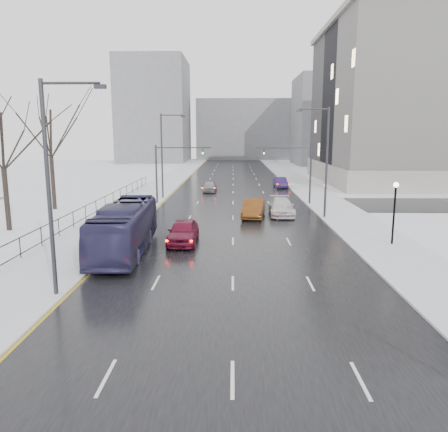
# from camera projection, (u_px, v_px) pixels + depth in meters

# --- Properties ---
(road) EXTENTS (16.00, 150.00, 0.04)m
(road) POSITION_uv_depth(u_px,v_px,m) (233.00, 191.00, 59.90)
(road) COLOR black
(road) RESTS_ON ground
(cross_road) EXTENTS (130.00, 10.00, 0.04)m
(cross_road) POSITION_uv_depth(u_px,v_px,m) (233.00, 204.00, 48.11)
(cross_road) COLOR black
(cross_road) RESTS_ON ground
(sidewalk_left) EXTENTS (5.00, 150.00, 0.16)m
(sidewalk_left) POSITION_uv_depth(u_px,v_px,m) (157.00, 190.00, 60.10)
(sidewalk_left) COLOR silver
(sidewalk_left) RESTS_ON ground
(sidewalk_right) EXTENTS (5.00, 150.00, 0.16)m
(sidewalk_right) POSITION_uv_depth(u_px,v_px,m) (310.00, 190.00, 59.67)
(sidewalk_right) COLOR silver
(sidewalk_right) RESTS_ON ground
(park_strip) EXTENTS (14.00, 150.00, 0.12)m
(park_strip) POSITION_uv_depth(u_px,v_px,m) (89.00, 190.00, 60.30)
(park_strip) COLOR white
(park_strip) RESTS_ON ground
(tree_park_d) EXTENTS (8.75, 8.75, 12.50)m
(tree_park_d) POSITION_uv_depth(u_px,v_px,m) (10.00, 231.00, 34.72)
(tree_park_d) COLOR black
(tree_park_d) RESTS_ON ground
(tree_park_e) EXTENTS (9.45, 9.45, 13.50)m
(tree_park_e) POSITION_uv_depth(u_px,v_px,m) (55.00, 210.00, 44.55)
(tree_park_e) COLOR black
(tree_park_e) RESTS_ON ground
(iron_fence) EXTENTS (0.06, 70.00, 1.30)m
(iron_fence) POSITION_uv_depth(u_px,v_px,m) (47.00, 232.00, 30.52)
(iron_fence) COLOR black
(iron_fence) RESTS_ON sidewalk_left
(streetlight_r_mid) EXTENTS (2.95, 0.25, 10.00)m
(streetlight_r_mid) POSITION_uv_depth(u_px,v_px,m) (324.00, 157.00, 39.05)
(streetlight_r_mid) COLOR #2D2D33
(streetlight_r_mid) RESTS_ON ground
(streetlight_l_near) EXTENTS (2.95, 0.25, 10.00)m
(streetlight_l_near) POSITION_uv_depth(u_px,v_px,m) (53.00, 179.00, 19.73)
(streetlight_l_near) COLOR #2D2D33
(streetlight_l_near) RESTS_ON ground
(streetlight_l_far) EXTENTS (2.95, 0.25, 10.00)m
(streetlight_l_far) POSITION_uv_depth(u_px,v_px,m) (164.00, 152.00, 51.17)
(streetlight_l_far) COLOR #2D2D33
(streetlight_l_far) RESTS_ON ground
(lamppost_r_mid) EXTENTS (0.36, 0.36, 4.28)m
(lamppost_r_mid) POSITION_uv_depth(u_px,v_px,m) (395.00, 204.00, 29.65)
(lamppost_r_mid) COLOR black
(lamppost_r_mid) RESTS_ON sidewalk_right
(mast_signal_right) EXTENTS (6.10, 0.33, 6.50)m
(mast_signal_right) POSITION_uv_depth(u_px,v_px,m) (301.00, 167.00, 47.20)
(mast_signal_right) COLOR #2D2D33
(mast_signal_right) RESTS_ON ground
(mast_signal_left) EXTENTS (6.10, 0.33, 6.50)m
(mast_signal_left) POSITION_uv_depth(u_px,v_px,m) (166.00, 167.00, 47.50)
(mast_signal_left) COLOR #2D2D33
(mast_signal_left) RESTS_ON ground
(no_uturn_sign) EXTENTS (0.60, 0.06, 2.70)m
(no_uturn_sign) POSITION_uv_depth(u_px,v_px,m) (325.00, 188.00, 43.57)
(no_uturn_sign) COLOR #2D2D33
(no_uturn_sign) RESTS_ON sidewalk_right
(bldg_far_right) EXTENTS (24.00, 20.00, 22.00)m
(bldg_far_right) POSITION_uv_depth(u_px,v_px,m) (343.00, 121.00, 111.35)
(bldg_far_right) COLOR slate
(bldg_far_right) RESTS_ON ground
(bldg_far_left) EXTENTS (18.00, 22.00, 28.00)m
(bldg_far_left) POSITION_uv_depth(u_px,v_px,m) (155.00, 111.00, 121.65)
(bldg_far_left) COLOR slate
(bldg_far_left) RESTS_ON ground
(bldg_far_center) EXTENTS (30.00, 18.00, 18.00)m
(bldg_far_center) POSITION_uv_depth(u_px,v_px,m) (246.00, 130.00, 136.78)
(bldg_far_center) COLOR slate
(bldg_far_center) RESTS_ON ground
(bus) EXTENTS (3.26, 11.55, 3.18)m
(bus) POSITION_uv_depth(u_px,v_px,m) (125.00, 228.00, 28.30)
(bus) COLOR #2B284D
(bus) RESTS_ON road
(sedan_center_near) EXTENTS (2.02, 4.97, 1.69)m
(sedan_center_near) POSITION_uv_depth(u_px,v_px,m) (183.00, 232.00, 30.65)
(sedan_center_near) COLOR maroon
(sedan_center_near) RESTS_ON road
(sedan_right_near) EXTENTS (2.52, 5.41, 1.72)m
(sedan_right_near) POSITION_uv_depth(u_px,v_px,m) (254.00, 208.00, 40.20)
(sedan_right_near) COLOR #643511
(sedan_right_near) RESTS_ON road
(sedan_right_far) EXTENTS (2.41, 5.66, 1.63)m
(sedan_right_far) POSITION_uv_depth(u_px,v_px,m) (281.00, 207.00, 41.36)
(sedan_right_far) COLOR silver
(sedan_right_far) RESTS_ON road
(sedan_center_far) EXTENTS (1.86, 4.36, 1.47)m
(sedan_center_far) POSITION_uv_depth(u_px,v_px,m) (210.00, 186.00, 58.35)
(sedan_center_far) COLOR gray
(sedan_center_far) RESTS_ON road
(sedan_right_distant) EXTENTS (1.91, 4.63, 1.49)m
(sedan_right_distant) POSITION_uv_depth(u_px,v_px,m) (280.00, 183.00, 62.74)
(sedan_right_distant) COLOR #2C1C54
(sedan_right_distant) RESTS_ON road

